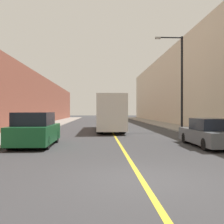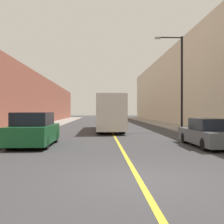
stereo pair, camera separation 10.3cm
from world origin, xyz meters
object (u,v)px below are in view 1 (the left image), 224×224
object	(u,v)px
car_right_near	(209,134)
street_lamp_right	(180,78)
bus	(109,112)
parked_suv_left	(35,130)

from	to	relation	value
car_right_near	street_lamp_right	size ratio (longest dim) A/B	0.56
car_right_near	bus	bearing A→B (deg)	112.81
street_lamp_right	car_right_near	bearing A→B (deg)	-98.11
bus	car_right_near	xyz separation A→B (m)	(4.92, -11.69, -1.07)
parked_suv_left	car_right_near	distance (m)	9.45
bus	street_lamp_right	xyz separation A→B (m)	(6.27, -2.18, 3.14)
bus	parked_suv_left	bearing A→B (deg)	-112.30
parked_suv_left	street_lamp_right	xyz separation A→B (m)	(10.78, 8.81, 4.04)
bus	parked_suv_left	world-z (taller)	bus
bus	street_lamp_right	world-z (taller)	street_lamp_right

